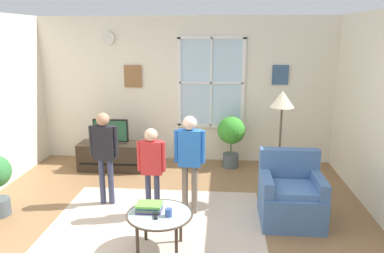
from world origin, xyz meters
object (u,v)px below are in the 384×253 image
coffee_table (160,216)px  book_stack (149,207)px  floor_lamp (282,110)px  remote_near_books (155,216)px  person_black_shirt (104,148)px  tv_stand (112,156)px  remote_near_cup (169,212)px  television (111,131)px  person_blue_shirt (190,154)px  potted_plant_by_window (231,135)px  cup (169,213)px  armchair (291,196)px  person_red_shirt (152,163)px

coffee_table → book_stack: bearing=157.7°
floor_lamp → coffee_table: bearing=-136.4°
remote_near_books → person_black_shirt: (-0.89, 1.16, 0.36)m
tv_stand → remote_near_cup: size_ratio=8.07×
television → person_blue_shirt: (1.50, -1.52, 0.13)m
potted_plant_by_window → floor_lamp: size_ratio=0.58×
tv_stand → television: television is taller
remote_near_books → floor_lamp: (1.48, 1.45, 0.86)m
remote_near_cup → potted_plant_by_window: (0.72, 2.68, 0.14)m
coffee_table → cup: size_ratio=8.39×
potted_plant_by_window → floor_lamp: bearing=-64.8°
book_stack → person_blue_shirt: person_blue_shirt is taller
cup → remote_near_cup: (-0.01, 0.08, -0.03)m
potted_plant_by_window → floor_lamp: 1.64m
television → potted_plant_by_window: size_ratio=0.66×
cup → potted_plant_by_window: (0.71, 2.76, 0.11)m
armchair → book_stack: armchair is taller
cup → potted_plant_by_window: size_ratio=0.09×
coffee_table → person_red_shirt: size_ratio=0.60×
television → tv_stand: bearing=90.0°
armchair → remote_near_books: size_ratio=6.21×
armchair → remote_near_cup: (-1.44, -0.80, 0.13)m
television → remote_near_cup: television is taller
tv_stand → floor_lamp: (2.70, -1.05, 1.08)m
cup → person_black_shirt: (-1.04, 1.15, 0.33)m
armchair → cup: bearing=-148.4°
book_stack → tv_stand: bearing=115.4°
book_stack → person_blue_shirt: 0.99m
book_stack → armchair: bearing=25.1°
remote_near_cup → person_black_shirt: size_ratio=0.11×
coffee_table → potted_plant_by_window: 2.84m
television → remote_near_books: 2.78m
television → cup: 2.83m
television → armchair: television is taller
cup → coffee_table: bearing=153.4°
remote_near_cup → floor_lamp: floor_lamp is taller
armchair → floor_lamp: floor_lamp is taller
person_blue_shirt → floor_lamp: (1.20, 0.47, 0.49)m
cup → remote_near_books: (-0.14, -0.02, -0.03)m
cup → remote_near_books: cup is taller
remote_near_cup → person_black_shirt: (-1.03, 1.07, 0.36)m
coffee_table → remote_near_cup: bearing=16.5°
person_blue_shirt → book_stack: bearing=-113.1°
book_stack → person_red_shirt: person_red_shirt is taller
person_red_shirt → person_black_shirt: bearing=154.4°
remote_near_cup → floor_lamp: 2.09m
television → potted_plant_by_window: bearing=7.8°
remote_near_books → potted_plant_by_window: potted_plant_by_window is taller
potted_plant_by_window → person_red_shirt: bearing=-118.0°
television → book_stack: television is taller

